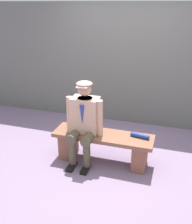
{
  "coord_description": "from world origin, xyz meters",
  "views": [
    {
      "loc": [
        -0.94,
        3.33,
        2.3
      ],
      "look_at": [
        0.11,
        0.0,
        0.82
      ],
      "focal_mm": 41.49,
      "sensor_mm": 36.0,
      "label": 1
    }
  ],
  "objects": [
    {
      "name": "rolled_magazine",
      "position": [
        -0.54,
        -0.06,
        0.5
      ],
      "size": [
        0.28,
        0.11,
        0.07
      ],
      "primitive_type": "cylinder",
      "rotation": [
        0.0,
        1.57,
        -0.17
      ],
      "color": "navy",
      "rests_on": "bench"
    },
    {
      "name": "seated_man",
      "position": [
        0.28,
        0.06,
        0.69
      ],
      "size": [
        0.58,
        0.59,
        1.27
      ],
      "color": "tan",
      "rests_on": "ground"
    },
    {
      "name": "bench",
      "position": [
        0.0,
        0.0,
        0.29
      ],
      "size": [
        1.52,
        0.44,
        0.47
      ],
      "color": "brown",
      "rests_on": "ground"
    },
    {
      "name": "ground_plane",
      "position": [
        0.0,
        0.0,
        0.0
      ],
      "size": [
        30.0,
        30.0,
        0.0
      ],
      "primitive_type": "plane",
      "color": "slate"
    },
    {
      "name": "stadium_wall",
      "position": [
        0.0,
        -1.66,
        1.16
      ],
      "size": [
        12.0,
        0.24,
        2.32
      ],
      "primitive_type": "cube",
      "color": "#5E6059",
      "rests_on": "ground"
    }
  ]
}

